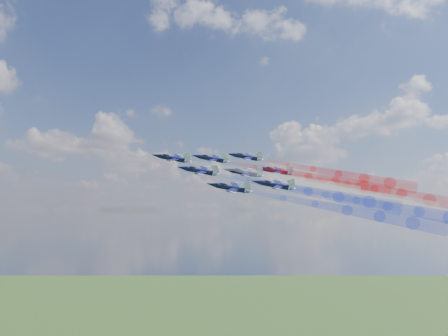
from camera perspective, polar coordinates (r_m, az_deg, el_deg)
jet_lead at (r=156.13m, az=-5.79°, el=1.07°), size 16.86×16.82×8.80m
trail_lead at (r=152.87m, az=5.65°, el=-1.03°), size 40.29×38.83×15.05m
jet_inner_left at (r=145.86m, az=-2.72°, el=-0.35°), size 16.86×16.82×8.80m
trail_inner_left at (r=144.62m, az=9.51°, el=-2.61°), size 40.29×38.83×15.05m
jet_inner_right at (r=164.00m, az=-1.35°, el=1.03°), size 16.86×16.82×8.80m
trail_inner_right at (r=162.98m, az=9.52°, el=-0.96°), size 40.29×38.83×15.05m
jet_outer_left at (r=136.84m, az=0.81°, el=-2.28°), size 16.86×16.82×8.80m
trail_outer_left at (r=137.91m, az=13.78°, el=-4.63°), size 40.29×38.83×15.05m
jet_center_third at (r=153.01m, az=2.36°, el=-0.56°), size 16.86×16.82×8.80m
trail_center_third at (r=154.36m, az=13.93°, el=-2.67°), size 40.29×38.83×15.05m
jet_outer_right at (r=172.85m, az=2.55°, el=1.24°), size 16.86×16.82×8.80m
trail_outer_right at (r=173.76m, az=12.81°, el=-0.64°), size 40.29×38.83×15.05m
jet_rear_left at (r=143.41m, az=5.81°, el=-1.95°), size 16.86×16.82×8.80m
trail_rear_left at (r=146.95m, az=18.01°, el=-4.12°), size 40.29×38.83×15.05m
jet_rear_right at (r=163.28m, az=5.89°, el=-0.36°), size 16.86×16.82×8.80m
trail_rear_right at (r=166.29m, az=16.63°, el=-2.31°), size 40.29×38.83×15.05m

